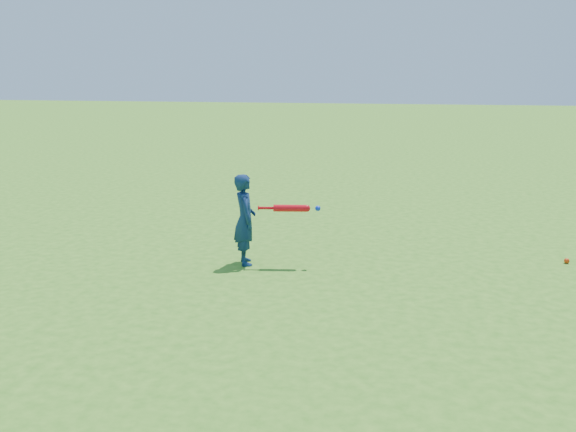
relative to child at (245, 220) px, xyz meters
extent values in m
plane|color=#38771C|center=(0.68, 0.24, -0.53)|extent=(80.00, 80.00, 0.00)
imported|color=#10264D|center=(0.00, 0.00, 0.00)|extent=(0.39, 0.46, 1.06)
sphere|color=red|center=(3.69, 0.82, -0.50)|extent=(0.06, 0.06, 0.06)
cylinder|color=red|center=(0.17, -0.01, 0.15)|extent=(0.02, 0.06, 0.05)
cylinder|color=red|center=(0.26, 0.00, 0.15)|extent=(0.18, 0.07, 0.03)
cylinder|color=red|center=(0.52, 0.05, 0.15)|extent=(0.39, 0.15, 0.08)
sphere|color=red|center=(0.71, 0.09, 0.15)|extent=(0.08, 0.08, 0.08)
sphere|color=#0C2DD0|center=(0.84, 0.11, 0.15)|extent=(0.06, 0.06, 0.06)
camera|label=1|loc=(2.05, -6.95, 1.66)|focal=40.00mm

